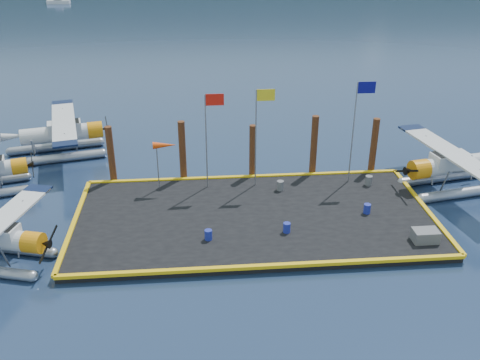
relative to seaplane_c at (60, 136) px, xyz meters
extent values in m
plane|color=#182D49|center=(12.84, -10.54, -1.54)|extent=(4000.00, 4000.00, 0.00)
cube|color=black|center=(12.84, -10.54, -1.34)|extent=(20.00, 10.00, 0.40)
cylinder|color=#9598A3|center=(-0.44, -12.53, -1.27)|extent=(5.56, 2.02, 0.54)
cube|color=black|center=(0.25, -13.75, 0.46)|extent=(1.48, 1.25, 0.50)
cylinder|color=orange|center=(1.74, -14.16, -0.04)|extent=(1.15, 1.25, 1.05)
cube|color=black|center=(2.48, -14.36, -0.04)|extent=(0.59, 1.96, 1.02)
cube|color=#0A1536|center=(1.03, -9.92, 0.73)|extent=(1.53, 1.15, 0.12)
cylinder|color=orange|center=(-1.45, -4.97, -0.06)|extent=(1.13, 1.24, 1.04)
cube|color=black|center=(-0.71, -4.78, -0.06)|extent=(0.57, 1.94, 1.01)
cylinder|color=#9598A3|center=(-0.66, 1.02, -1.23)|extent=(6.42, 2.03, 0.62)
cylinder|color=#9598A3|center=(-0.16, -1.21, -1.23)|extent=(6.42, 2.03, 0.62)
cylinder|color=silver|center=(-0.21, -0.05, 0.18)|extent=(4.96, 2.18, 1.14)
cube|color=silver|center=(0.40, 0.09, 0.54)|extent=(2.48, 1.62, 0.93)
cube|color=black|center=(0.70, 0.16, 0.75)|extent=(1.66, 1.38, 0.57)
cylinder|color=orange|center=(2.43, 0.55, 0.18)|extent=(1.28, 1.40, 1.20)
cube|color=black|center=(3.29, 0.74, 0.18)|extent=(0.57, 2.27, 1.17)
cube|color=silver|center=(0.40, 0.09, 1.06)|extent=(3.58, 9.46, 0.12)
cube|color=#0A1536|center=(-0.59, 4.45, 1.06)|extent=(1.73, 1.26, 0.14)
cube|color=#0A1536|center=(1.39, -4.27, 1.06)|extent=(1.73, 1.26, 0.14)
cylinder|color=#9598A3|center=(26.35, -8.71, -1.23)|extent=(6.43, 1.77, 0.62)
cylinder|color=#9598A3|center=(25.94, -6.47, -1.23)|extent=(6.43, 1.77, 0.62)
cylinder|color=silver|center=(25.94, -7.63, 0.17)|extent=(4.94, 1.99, 1.14)
cube|color=silver|center=(25.33, -7.74, 0.53)|extent=(2.45, 1.53, 0.93)
cube|color=black|center=(25.02, -7.79, 0.74)|extent=(1.62, 1.33, 0.57)
cylinder|color=orange|center=(23.29, -8.11, 0.17)|extent=(1.24, 1.37, 1.20)
cube|color=black|center=(22.43, -8.27, 0.17)|extent=(0.48, 2.28, 1.16)
cube|color=silver|center=(25.33, -7.74, 1.05)|extent=(3.21, 9.45, 0.12)
cube|color=#0A1536|center=(24.53, -3.36, 1.05)|extent=(1.70, 1.20, 0.13)
cylinder|color=#1B2696|center=(14.38, -12.52, -0.86)|extent=(0.39, 0.39, 0.55)
cylinder|color=#1B2696|center=(19.28, -10.87, -0.86)|extent=(0.40, 0.40, 0.56)
cylinder|color=#1B2696|center=(10.18, -12.88, -0.86)|extent=(0.40, 0.40, 0.56)
cylinder|color=#58585D|center=(20.46, -7.36, -0.83)|extent=(0.44, 0.44, 0.62)
cylinder|color=#58585D|center=(14.80, -7.57, -0.83)|extent=(0.43, 0.43, 0.61)
cube|color=#58585D|center=(21.40, -14.02, -0.81)|extent=(1.30, 0.87, 0.65)
cylinder|color=gray|center=(10.34, -6.74, 1.86)|extent=(0.08, 0.08, 6.00)
cube|color=red|center=(10.89, -6.74, 4.51)|extent=(1.10, 0.03, 0.70)
cylinder|color=gray|center=(13.34, -6.74, 1.96)|extent=(0.08, 0.08, 6.20)
cube|color=yellow|center=(13.89, -6.74, 4.71)|extent=(1.10, 0.03, 0.70)
cylinder|color=gray|center=(19.34, -6.74, 2.11)|extent=(0.08, 0.08, 6.50)
cube|color=navy|center=(19.89, -6.74, 5.01)|extent=(1.10, 0.03, 0.70)
cylinder|color=gray|center=(7.34, -6.74, 0.36)|extent=(0.07, 0.07, 3.00)
cone|color=#F3460D|center=(7.84, -6.74, 1.76)|extent=(1.40, 0.44, 0.44)
cylinder|color=#402012|center=(4.34, -5.14, 0.46)|extent=(0.44, 0.44, 4.00)
cylinder|color=#402012|center=(8.84, -5.14, 0.56)|extent=(0.44, 0.44, 4.20)
cylinder|color=#402012|center=(13.34, -5.14, 0.36)|extent=(0.44, 0.44, 3.80)
cylinder|color=#402012|center=(17.34, -5.14, 0.61)|extent=(0.44, 0.44, 4.30)
cylinder|color=#402012|center=(21.34, -5.14, 0.46)|extent=(0.44, 0.44, 4.00)
camera|label=1|loc=(9.76, -36.71, 13.96)|focal=40.00mm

